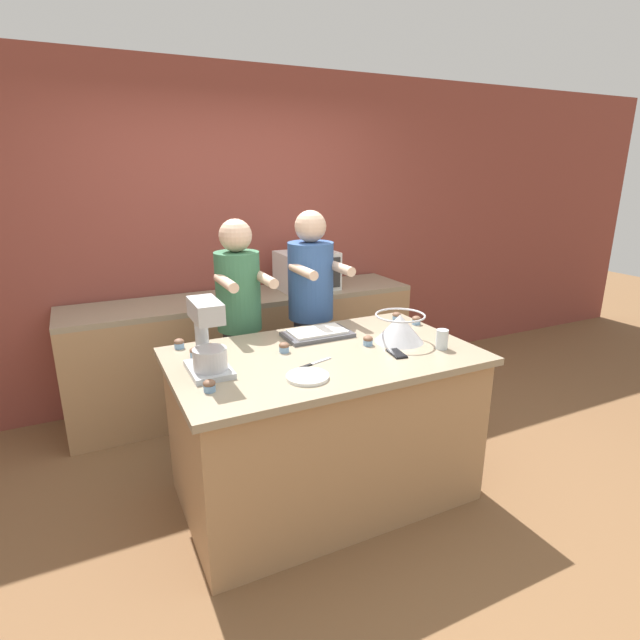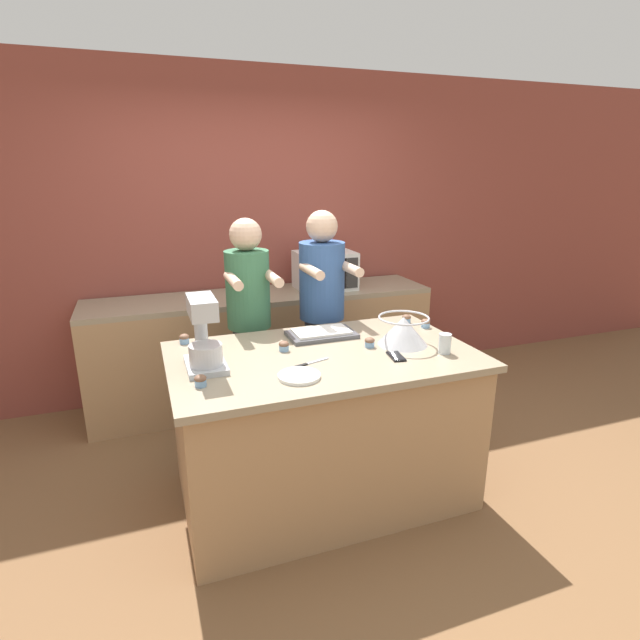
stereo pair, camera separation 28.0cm
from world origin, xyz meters
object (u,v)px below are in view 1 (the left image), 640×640
object	(u,v)px
knife	(313,364)
cupcake_2	(209,386)
baking_tray	(318,334)
cupcake_5	(195,352)
drinking_glass	(442,339)
small_plate	(308,377)
cupcake_0	(368,340)
cupcake_1	(416,320)
cupcake_3	(284,347)
cupcake_4	(179,343)
cell_phone	(397,353)
person_right	(311,319)
cupcake_6	(397,316)
mixing_bowl	(400,327)
microwave_oven	(307,270)
stand_mixer	(207,341)
person_left	(240,331)

from	to	relation	value
knife	cupcake_2	bearing A→B (deg)	-171.03
baking_tray	cupcake_2	bearing A→B (deg)	-148.32
knife	cupcake_5	distance (m)	0.66
drinking_glass	cupcake_5	distance (m)	1.39
small_plate	cupcake_0	xyz separation A→B (m)	(0.52, 0.28, 0.02)
small_plate	cupcake_1	bearing A→B (deg)	25.65
knife	cupcake_3	distance (m)	0.25
cupcake_2	cupcake_4	distance (m)	0.65
baking_tray	cell_phone	distance (m)	0.54
cell_phone	cupcake_5	bearing A→B (deg)	156.21
cupcake_3	cupcake_5	size ratio (longest dim) A/B	1.00
person_right	cupcake_6	distance (m)	0.61
cell_phone	cupcake_4	size ratio (longest dim) A/B	2.62
mixing_bowl	cupcake_2	xyz separation A→B (m)	(-1.20, -0.19, -0.06)
small_plate	cupcake_1	world-z (taller)	cupcake_1
mixing_bowl	knife	world-z (taller)	mixing_bowl
microwave_oven	cell_phone	distance (m)	1.63
stand_mixer	cupcake_6	world-z (taller)	stand_mixer
baking_tray	cupcake_3	distance (m)	0.33
cupcake_3	cupcake_6	distance (m)	0.95
cupcake_0	microwave_oven	bearing A→B (deg)	79.78
person_right	cell_phone	world-z (taller)	person_right
person_left	cupcake_5	xyz separation A→B (m)	(-0.41, -0.50, 0.08)
microwave_oven	stand_mixer	bearing A→B (deg)	-130.38
cupcake_2	microwave_oven	bearing A→B (deg)	52.52
knife	cupcake_1	xyz separation A→B (m)	(0.92, 0.33, 0.03)
knife	cupcake_4	world-z (taller)	cupcake_4
baking_tray	cupcake_1	distance (m)	0.70
mixing_bowl	cell_phone	distance (m)	0.24
person_right	baking_tray	bearing A→B (deg)	-110.62
mixing_bowl	cell_phone	xyz separation A→B (m)	(-0.14, -0.18, -0.08)
person_right	stand_mixer	distance (m)	1.20
cupcake_3	small_plate	bearing A→B (deg)	-95.13
drinking_glass	cupcake_2	bearing A→B (deg)	179.22
stand_mixer	knife	bearing A→B (deg)	-14.29
cupcake_2	cupcake_4	world-z (taller)	same
cupcake_0	cupcake_1	world-z (taller)	same
drinking_glass	cupcake_2	xyz separation A→B (m)	(-1.34, 0.02, -0.03)
mixing_bowl	cupcake_1	distance (m)	0.38
cell_phone	cupcake_0	xyz separation A→B (m)	(-0.07, 0.20, 0.02)
mixing_bowl	cupcake_4	bearing A→B (deg)	159.21
small_plate	cupcake_4	size ratio (longest dim) A/B	3.66
drinking_glass	cupcake_2	world-z (taller)	drinking_glass
person_left	microwave_oven	distance (m)	1.06
microwave_oven	cupcake_4	bearing A→B (deg)	-142.27
cupcake_1	cupcake_3	world-z (taller)	same
microwave_oven	cell_phone	bearing A→B (deg)	-96.69
baking_tray	cupcake_2	xyz separation A→B (m)	(-0.80, -0.49, 0.01)
cell_phone	small_plate	size ratio (longest dim) A/B	0.72
drinking_glass	cupcake_3	size ratio (longest dim) A/B	1.95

